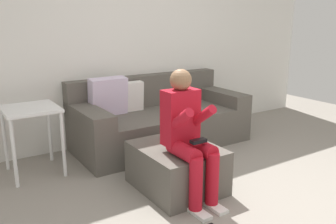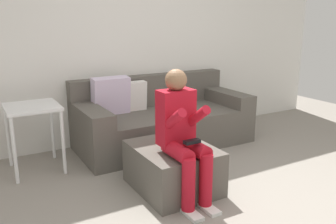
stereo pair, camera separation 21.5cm
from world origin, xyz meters
name	(u,v)px [view 1 (the left image)]	position (x,y,z in m)	size (l,w,h in m)	color
ground_plane	(258,210)	(0.00, 0.00, 0.00)	(8.16, 8.16, 0.00)	gray
wall_back	(128,39)	(0.00, 2.34, 1.31)	(6.28, 0.10, 2.62)	silver
couch_sectional	(158,120)	(0.15, 1.87, 0.31)	(2.16, 0.96, 0.89)	#59544C
ottoman	(176,167)	(-0.35, 0.71, 0.21)	(0.67, 0.81, 0.42)	#59544C
person_seated	(188,133)	(-0.38, 0.50, 0.62)	(0.31, 0.62, 1.15)	red
side_table	(31,118)	(-1.38, 1.80, 0.59)	(0.52, 0.56, 0.70)	white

